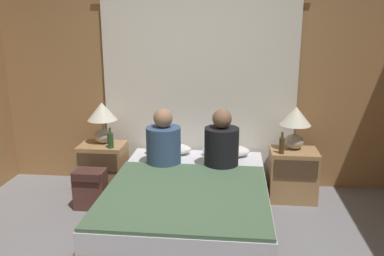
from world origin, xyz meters
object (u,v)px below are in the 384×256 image
(nightstand_left, at_px, (103,167))
(lamp_right, at_px, (295,122))
(pillow_left, at_px, (168,149))
(nightstand_right, at_px, (293,175))
(backpack_on_floor, at_px, (90,187))
(pillow_right, at_px, (226,151))
(beer_bottle_on_left_stand, at_px, (110,140))
(lamp_left, at_px, (102,117))
(bed, at_px, (189,205))
(person_right_in_bed, at_px, (222,144))
(person_left_in_bed, at_px, (164,143))
(beer_bottle_on_right_stand, at_px, (282,145))

(nightstand_left, distance_m, lamp_right, 2.18)
(pillow_left, bearing_deg, nightstand_right, -4.44)
(nightstand_right, bearing_deg, backpack_on_floor, -168.04)
(lamp_right, relative_size, pillow_right, 0.89)
(pillow_left, height_order, beer_bottle_on_left_stand, beer_bottle_on_left_stand)
(lamp_left, xyz_separation_m, lamp_right, (2.10, 0.00, 0.00))
(lamp_left, distance_m, pillow_right, 1.42)
(bed, distance_m, lamp_left, 1.45)
(bed, height_order, person_right_in_bed, person_right_in_bed)
(nightstand_right, relative_size, person_left_in_bed, 0.92)
(lamp_left, height_order, person_right_in_bed, person_right_in_bed)
(nightstand_right, relative_size, lamp_right, 1.19)
(bed, xyz_separation_m, beer_bottle_on_left_stand, (-0.91, 0.60, 0.43))
(lamp_right, relative_size, backpack_on_floor, 1.12)
(person_right_in_bed, height_order, backpack_on_floor, person_right_in_bed)
(person_left_in_bed, bearing_deg, lamp_left, 157.53)
(pillow_right, bearing_deg, pillow_left, 180.00)
(nightstand_right, xyz_separation_m, beer_bottle_on_left_stand, (-1.96, -0.11, 0.36))
(lamp_left, distance_m, backpack_on_floor, 0.80)
(nightstand_left, bearing_deg, bed, -34.27)
(bed, bearing_deg, beer_bottle_on_left_stand, 146.65)
(beer_bottle_on_right_stand, bearing_deg, bed, -146.22)
(lamp_right, xyz_separation_m, backpack_on_floor, (-2.10, -0.51, -0.62))
(backpack_on_floor, bearing_deg, bed, -14.45)
(bed, distance_m, lamp_right, 1.45)
(pillow_right, distance_m, beer_bottle_on_left_stand, 1.27)
(nightstand_left, bearing_deg, lamp_right, 1.69)
(bed, bearing_deg, lamp_right, 36.51)
(person_right_in_bed, distance_m, backpack_on_floor, 1.42)
(lamp_left, bearing_deg, person_left_in_bed, -22.47)
(bed, bearing_deg, pillow_right, 68.44)
(bed, xyz_separation_m, pillow_right, (0.32, 0.82, 0.28))
(beer_bottle_on_left_stand, xyz_separation_m, backpack_on_floor, (-0.13, -0.33, -0.41))
(pillow_left, distance_m, pillow_right, 0.65)
(beer_bottle_on_right_stand, height_order, backpack_on_floor, beer_bottle_on_right_stand)
(nightstand_left, distance_m, beer_bottle_on_right_stand, 1.99)
(nightstand_left, xyz_separation_m, pillow_right, (1.37, 0.11, 0.21))
(pillow_right, bearing_deg, bed, -111.56)
(lamp_right, bearing_deg, nightstand_right, -90.00)
(person_right_in_bed, bearing_deg, backpack_on_floor, -171.40)
(nightstand_left, distance_m, pillow_right, 1.39)
(pillow_right, distance_m, backpack_on_floor, 1.50)
(bed, xyz_separation_m, backpack_on_floor, (-1.05, 0.27, 0.02))
(pillow_left, height_order, backpack_on_floor, pillow_left)
(lamp_left, distance_m, pillow_left, 0.81)
(bed, bearing_deg, pillow_left, 111.56)
(lamp_left, bearing_deg, beer_bottle_on_left_stand, -52.42)
(pillow_left, relative_size, person_right_in_bed, 0.86)
(nightstand_left, xyz_separation_m, beer_bottle_on_right_stand, (1.95, -0.11, 0.37))
(nightstand_right, xyz_separation_m, lamp_left, (-2.10, 0.06, 0.57))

